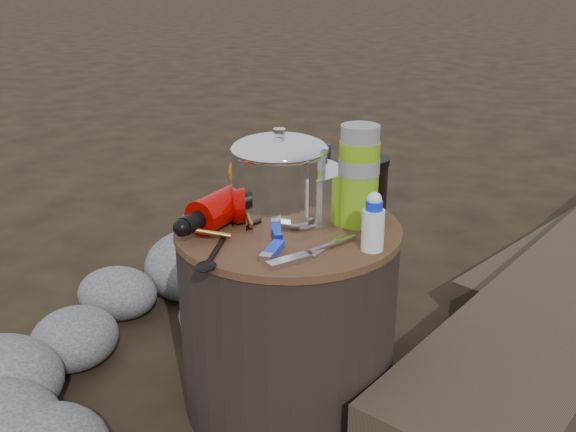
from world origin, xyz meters
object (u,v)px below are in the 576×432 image
(thermos, at_px, (359,176))
(camping_pot, at_px, (280,181))
(stump, at_px, (288,317))
(travel_mug, at_px, (367,188))
(fuel_bottle, at_px, (232,202))

(thermos, bearing_deg, camping_pot, -155.65)
(stump, relative_size, camping_pot, 2.41)
(thermos, relative_size, travel_mug, 1.61)
(thermos, xyz_separation_m, travel_mug, (0.01, 0.05, -0.04))
(stump, bearing_deg, camping_pot, 177.35)
(thermos, bearing_deg, stump, -152.32)
(camping_pot, distance_m, travel_mug, 0.21)
(stump, height_order, thermos, thermos)
(fuel_bottle, distance_m, travel_mug, 0.31)
(camping_pot, xyz_separation_m, fuel_bottle, (-0.12, 0.00, -0.06))
(travel_mug, bearing_deg, camping_pot, -144.31)
(camping_pot, height_order, thermos, thermos)
(camping_pot, height_order, travel_mug, camping_pot)
(camping_pot, relative_size, thermos, 0.94)
(fuel_bottle, distance_m, thermos, 0.29)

